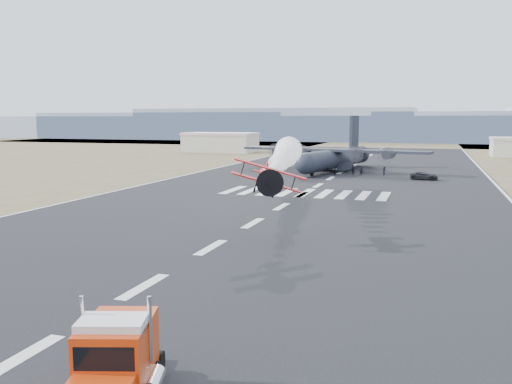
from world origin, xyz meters
The scene contains 21 objects.
ground centered at (0.00, 0.00, 0.00)m, with size 500.00×500.00×0.00m, color black.
scrub_far centered at (0.00, 230.00, 0.00)m, with size 500.00×80.00×0.00m, color brown.
runway_markings centered at (0.00, 60.00, 0.01)m, with size 60.00×260.00×0.01m, color silver, non-canonical shape.
ridge_seg_a centered at (-195.00, 260.00, 6.50)m, with size 150.00×50.00×13.00m, color #8C9BB2.
ridge_seg_b centered at (-130.00, 260.00, 7.50)m, with size 150.00×50.00×15.00m, color #8C9BB2.
ridge_seg_c centered at (-65.00, 260.00, 8.50)m, with size 150.00×50.00×17.00m, color #8C9BB2.
ridge_seg_d centered at (0.00, 260.00, 6.50)m, with size 150.00×50.00×13.00m, color #8C9BB2.
hangar_left centered at (-52.00, 145.00, 3.41)m, with size 24.50×14.50×6.70m.
semi_truck centered at (6.92, -14.36, 1.84)m, with size 4.72×8.50×3.74m.
aerobatic_biplane centered at (4.15, 15.45, 6.16)m, with size 6.69×6.33×3.55m.
smoke_trail centered at (-1.73, 45.09, 6.43)m, with size 9.26×36.38×4.31m.
transport_aircraft centered at (-1.72, 87.33, 3.16)m, with size 42.20×34.54×12.24m.
support_vehicle centered at (17.35, 74.96, 0.72)m, with size 2.38×5.16×1.43m, color black.
crew_a centered at (2.59, 83.92, 0.91)m, with size 0.66×0.54×1.81m, color black.
crew_b centered at (9.28, 82.77, 0.83)m, with size 0.80×0.50×1.65m, color black.
crew_c centered at (-1.97, 79.05, 0.89)m, with size 1.14×0.53×1.77m, color black.
crew_d centered at (3.22, 80.41, 0.91)m, with size 1.07×0.55×1.82m, color black.
crew_e centered at (-13.39, 76.81, 0.93)m, with size 0.91×0.56×1.86m, color black.
crew_f centered at (4.88, 79.89, 0.88)m, with size 1.63×0.53×1.76m, color black.
crew_g centered at (9.42, 80.17, 0.87)m, with size 0.63×0.52×1.73m, color black.
crew_h centered at (-0.23, 79.13, 0.86)m, with size 0.84×0.52×1.73m, color black.
Camera 1 is at (18.51, -31.92, 11.45)m, focal length 38.00 mm.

